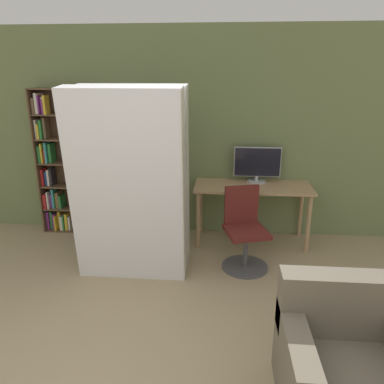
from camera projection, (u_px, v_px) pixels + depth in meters
name	position (u px, v px, depth m)	size (l,w,h in m)	color
wall_back	(161.00, 134.00, 4.95)	(8.00, 0.06, 2.70)	#6B7A4C
desk	(252.00, 193.00, 4.75)	(1.47, 0.60, 0.77)	tan
monitor	(257.00, 164.00, 4.79)	(0.60, 0.24, 0.46)	#B7B7BC
office_chair	(244.00, 236.00, 4.22)	(0.55, 0.55, 0.92)	#4C4C51
bookshelf	(64.00, 166.00, 5.07)	(0.81, 0.27, 1.94)	brown
mattress_near	(128.00, 189.00, 3.78)	(1.16, 0.44, 2.03)	silver
mattress_far	(136.00, 179.00, 4.13)	(1.16, 0.40, 2.02)	silver
armchair	(347.00, 366.00, 2.43)	(0.85, 0.80, 0.85)	#665B4C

